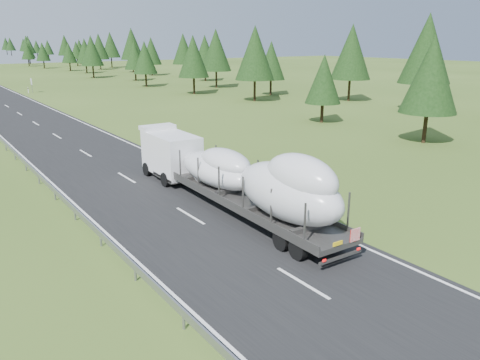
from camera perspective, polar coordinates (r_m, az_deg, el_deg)
ground at (r=19.08m, az=7.61°, el=-12.36°), size 400.00×400.00×0.00m
highway_sign at (r=94.25m, az=-24.09°, el=10.79°), size 0.08×0.90×2.60m
tree_line_right at (r=145.73m, az=-14.79°, el=15.24°), size 27.37×358.96×12.66m
boat_truck at (r=25.69m, az=-0.56°, el=0.74°), size 3.01×18.58×4.32m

